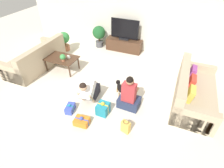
{
  "coord_description": "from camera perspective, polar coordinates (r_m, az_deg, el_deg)",
  "views": [
    {
      "loc": [
        1.78,
        -3.51,
        3.14
      ],
      "look_at": [
        0.47,
        -0.33,
        0.45
      ],
      "focal_mm": 28.0,
      "sensor_mm": 36.0,
      "label": 1
    }
  ],
  "objects": [
    {
      "name": "ground_plane",
      "position": [
        5.04,
        -3.47,
        -0.68
      ],
      "size": [
        16.0,
        16.0,
        0.0
      ],
      "primitive_type": "plane",
      "color": "beige"
    },
    {
      "name": "gift_box_c",
      "position": [
        4.18,
        -2.96,
        -8.0
      ],
      "size": [
        0.27,
        0.3,
        0.34
      ],
      "rotation": [
        0.0,
        0.0,
        -0.01
      ],
      "color": "teal",
      "rests_on": "ground_plane"
    },
    {
      "name": "potted_plant_corner_left",
      "position": [
        7.0,
        -15.3,
        13.72
      ],
      "size": [
        0.41,
        0.41,
        0.71
      ],
      "color": "#A36042",
      "rests_on": "ground_plane"
    },
    {
      "name": "tv_console",
      "position": [
        6.83,
        3.93,
        12.62
      ],
      "size": [
        1.34,
        0.42,
        0.45
      ],
      "color": "#472D1E",
      "rests_on": "ground_plane"
    },
    {
      "name": "person_sitting",
      "position": [
        4.22,
        5.59,
        -4.03
      ],
      "size": [
        0.53,
        0.49,
        0.92
      ],
      "rotation": [
        0.0,
        0.0,
        3.11
      ],
      "color": "#283351",
      "rests_on": "ground_plane"
    },
    {
      "name": "person_kneeling",
      "position": [
        4.41,
        -7.5,
        -2.02
      ],
      "size": [
        0.39,
        0.8,
        0.77
      ],
      "rotation": [
        0.0,
        0.0,
        0.09
      ],
      "color": "#23232D",
      "rests_on": "ground_plane"
    },
    {
      "name": "gift_box_b",
      "position": [
        4.38,
        -13.5,
        -7.72
      ],
      "size": [
        0.24,
        0.34,
        0.22
      ],
      "rotation": [
        0.0,
        0.0,
        0.22
      ],
      "color": "#3D51BC",
      "rests_on": "ground_plane"
    },
    {
      "name": "wall_back",
      "position": [
        6.66,
        6.49,
        21.69
      ],
      "size": [
        8.4,
        0.06,
        2.6
      ],
      "color": "beige",
      "rests_on": "ground_plane"
    },
    {
      "name": "dog",
      "position": [
        4.66,
        2.42,
        -0.94
      ],
      "size": [
        0.33,
        0.45,
        0.32
      ],
      "rotation": [
        0.0,
        0.0,
        3.73
      ],
      "color": "black",
      "rests_on": "ground_plane"
    },
    {
      "name": "tabletop_plant",
      "position": [
        5.47,
        -15.79,
        8.36
      ],
      "size": [
        0.17,
        0.17,
        0.22
      ],
      "color": "#A36042",
      "rests_on": "coffee_table"
    },
    {
      "name": "potted_plant_back_left",
      "position": [
        7.03,
        -4.28,
        15.93
      ],
      "size": [
        0.49,
        0.49,
        0.83
      ],
      "color": "#4C4C51",
      "rests_on": "ground_plane"
    },
    {
      "name": "tv",
      "position": [
        6.61,
        4.14,
        17.03
      ],
      "size": [
        1.04,
        0.2,
        0.75
      ],
      "color": "black",
      "rests_on": "tv_console"
    },
    {
      "name": "coffee_table",
      "position": [
        5.75,
        -16.18,
        7.85
      ],
      "size": [
        0.99,
        0.64,
        0.44
      ],
      "color": "#472D1E",
      "rests_on": "ground_plane"
    },
    {
      "name": "sofa_left",
      "position": [
        6.24,
        -23.34,
        7.45
      ],
      "size": [
        0.92,
        2.05,
        0.83
      ],
      "rotation": [
        0.0,
        0.0,
        -1.57
      ],
      "color": "tan",
      "rests_on": "ground_plane"
    },
    {
      "name": "mug",
      "position": [
        5.61,
        -14.03,
        8.54
      ],
      "size": [
        0.12,
        0.08,
        0.09
      ],
      "color": "silver",
      "rests_on": "coffee_table"
    },
    {
      "name": "gift_box_a",
      "position": [
        4.05,
        -9.85,
        -11.88
      ],
      "size": [
        0.34,
        0.28,
        0.22
      ],
      "rotation": [
        0.0,
        0.0,
        0.09
      ],
      "color": "orange",
      "rests_on": "ground_plane"
    },
    {
      "name": "sofa_right",
      "position": [
        4.83,
        24.8,
        -2.35
      ],
      "size": [
        0.92,
        2.05,
        0.83
      ],
      "rotation": [
        0.0,
        0.0,
        1.57
      ],
      "color": "tan",
      "rests_on": "ground_plane"
    },
    {
      "name": "gift_bag_a",
      "position": [
        3.81,
        4.48,
        -13.77
      ],
      "size": [
        0.21,
        0.15,
        0.32
      ],
      "rotation": [
        0.0,
        0.0,
        -0.28
      ],
      "color": "#E5B74C",
      "rests_on": "ground_plane"
    }
  ]
}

